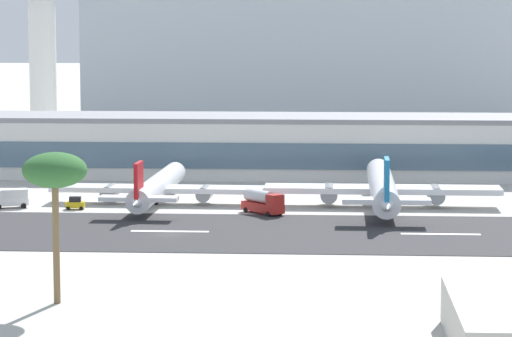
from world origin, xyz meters
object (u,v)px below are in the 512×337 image
control_tower (42,28)px  service_baggage_tug_2 (75,203)px  terminal_building (274,146)px  service_fuel_truck_1 (263,202)px  service_box_truck_0 (10,198)px  palm_tree_1 (55,173)px  airliner_red_tail_gate_1 (156,188)px  airliner_blue_tail_gate_2 (382,188)px  distant_hotel_block (320,49)px

control_tower → service_baggage_tug_2: control_tower is taller
terminal_building → control_tower: bearing=143.5°
service_fuel_truck_1 → service_baggage_tug_2: bearing=-137.6°
service_box_truck_0 → palm_tree_1: size_ratio=0.37×
terminal_building → airliner_red_tail_gate_1: (-18.78, -41.11, -3.29)m
service_box_truck_0 → service_baggage_tug_2: bearing=154.1°
airliner_blue_tail_gate_2 → terminal_building: bearing=26.4°
airliner_blue_tail_gate_2 → service_box_truck_0: airliner_blue_tail_gate_2 is taller
distant_hotel_block → palm_tree_1: bearing=-96.9°
airliner_red_tail_gate_1 → airliner_blue_tail_gate_2: size_ratio=0.88×
distant_hotel_block → service_baggage_tug_2: 167.74m
terminal_building → airliner_blue_tail_gate_2: 47.15m
distant_hotel_block → service_baggage_tug_2: size_ratio=42.03×
distant_hotel_block → airliner_blue_tail_gate_2: distant_hotel_block is taller
service_baggage_tug_2 → palm_tree_1: palm_tree_1 is taller
terminal_building → service_box_truck_0: terminal_building is taller
service_baggage_tug_2 → distant_hotel_block: bearing=72.8°
terminal_building → service_box_truck_0: bearing=-133.0°
terminal_building → service_fuel_truck_1: bearing=-89.5°
service_fuel_truck_1 → palm_tree_1: 70.84m
terminal_building → distant_hotel_block: 115.53m
airliner_blue_tail_gate_2 → service_fuel_truck_1: 21.83m
airliner_red_tail_gate_1 → palm_tree_1: 77.09m
control_tower → service_baggage_tug_2: size_ratio=14.32×
terminal_building → control_tower: size_ratio=3.17×
airliner_blue_tail_gate_2 → service_box_truck_0: bearing=94.2°
control_tower → service_baggage_tug_2: (26.19, -90.38, -28.92)m
airliner_red_tail_gate_1 → airliner_blue_tail_gate_2: bearing=-89.9°
control_tower → airliner_red_tail_gate_1: bearing=-65.0°
service_box_truck_0 → palm_tree_1: palm_tree_1 is taller
airliner_red_tail_gate_1 → palm_tree_1: (-0.79, -76.13, 12.12)m
control_tower → service_box_truck_0: 94.99m
palm_tree_1 → service_fuel_truck_1: bearing=73.3°
service_box_truck_0 → airliner_red_tail_gate_1: bearing=170.8°
service_baggage_tug_2 → service_fuel_truck_1: bearing=-8.9°
airliner_red_tail_gate_1 → service_box_truck_0: 25.18m
distant_hotel_block → airliner_red_tail_gate_1: size_ratio=3.08×
terminal_building → airliner_red_tail_gate_1: 45.32m
control_tower → distant_hotel_block: control_tower is taller
distant_hotel_block → service_fuel_truck_1: distant_hotel_block is taller
terminal_building → airliner_blue_tail_gate_2: bearing=-64.0°
terminal_building → service_box_truck_0: 63.74m
distant_hotel_block → airliner_blue_tail_gate_2: size_ratio=2.70×
airliner_red_tail_gate_1 → service_fuel_truck_1: (19.22, -9.45, -0.96)m
control_tower → airliner_red_tail_gate_1: size_ratio=1.05×
terminal_building → palm_tree_1: size_ratio=8.55×
terminal_building → service_fuel_truck_1: size_ratio=18.50×
distant_hotel_block → service_baggage_tug_2: bearing=-104.0°
terminal_building → service_fuel_truck_1: 50.74m
service_fuel_truck_1 → palm_tree_1: (-20.01, -66.68, 13.08)m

